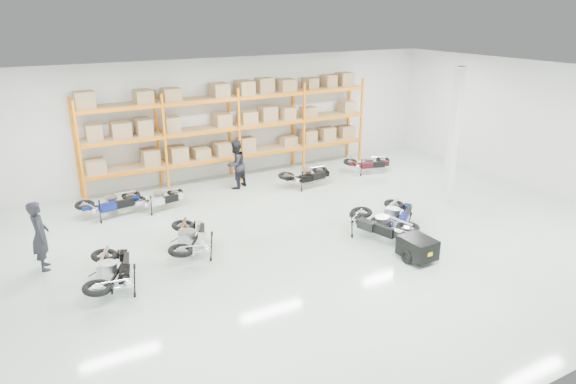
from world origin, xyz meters
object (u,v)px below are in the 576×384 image
moto_back_b (159,195)px  moto_black_far_left (111,266)px  moto_back_a (110,199)px  person_back (236,164)px  moto_back_c (307,172)px  moto_blue_centre (396,211)px  trailer (417,248)px  moto_back_d (369,160)px  person_left (40,236)px  moto_touring_right (379,219)px  moto_silver_left (191,233)px

moto_back_b → moto_black_far_left: bearing=145.6°
moto_back_a → person_back: (4.53, 0.50, 0.35)m
moto_back_c → moto_blue_centre: bearing=-177.7°
trailer → moto_back_b: 8.40m
moto_back_a → moto_back_d: (9.89, -0.33, -0.04)m
moto_back_d → trailer: bearing=168.7°
person_left → trailer: bearing=-114.8°
moto_back_d → person_left: bearing=118.4°
moto_black_far_left → moto_touring_right: moto_touring_right is taller
moto_silver_left → moto_back_b: size_ratio=1.22×
moto_back_d → person_left: (-12.08, -2.49, 0.40)m
moto_blue_centre → moto_back_c: bearing=-33.0°
trailer → moto_back_b: (-4.83, 6.88, 0.11)m
moto_back_a → person_left: person_left is taller
moto_back_a → moto_back_c: (6.88, -0.55, -0.00)m
moto_black_far_left → moto_back_a: size_ratio=1.08×
trailer → moto_back_c: (0.57, 6.52, 0.17)m
person_left → moto_black_far_left: bearing=-142.8°
person_back → moto_silver_left: bearing=25.1°
moto_black_far_left → trailer: (7.19, -2.40, -0.22)m
moto_back_c → person_left: (-9.07, -2.27, 0.36)m
moto_silver_left → trailer: (4.98, -3.26, -0.22)m
moto_black_far_left → person_left: size_ratio=1.06×
moto_blue_centre → moto_back_c: 4.66m
person_back → moto_touring_right: bearing=78.2°
person_left → person_back: bearing=-61.8°
moto_silver_left → person_left: size_ratio=1.06×
moto_back_b → moto_back_d: bearing=-97.6°
moto_blue_centre → trailer: bearing=119.4°
moto_blue_centre → person_back: size_ratio=1.05×
moto_blue_centre → moto_back_c: (-0.27, 4.65, -0.03)m
person_left → moto_blue_centre: bearing=-102.5°
trailer → moto_back_b: moto_back_b is taller
person_back → moto_back_c: bearing=127.4°
moto_back_a → moto_back_c: 6.90m
moto_silver_left → moto_black_far_left: moto_black_far_left is taller
moto_silver_left → moto_back_a: size_ratio=1.08×
moto_touring_right → person_back: bearing=91.2°
moto_touring_right → moto_back_a: (-6.31, 5.48, -0.05)m
moto_back_b → person_back: person_back is taller
moto_back_a → moto_back_b: bearing=-105.1°
moto_back_c → moto_back_d: 3.02m
moto_blue_centre → person_left: size_ratio=1.03×
moto_silver_left → moto_touring_right: 5.25m
trailer → person_back: (-1.78, 7.58, 0.52)m
moto_silver_left → trailer: size_ratio=1.27×
moto_silver_left → person_back: 5.39m
moto_silver_left → moto_back_d: (8.56, 3.49, -0.08)m
moto_back_d → person_back: size_ratio=0.93×
moto_silver_left → moto_back_d: bearing=-137.7°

